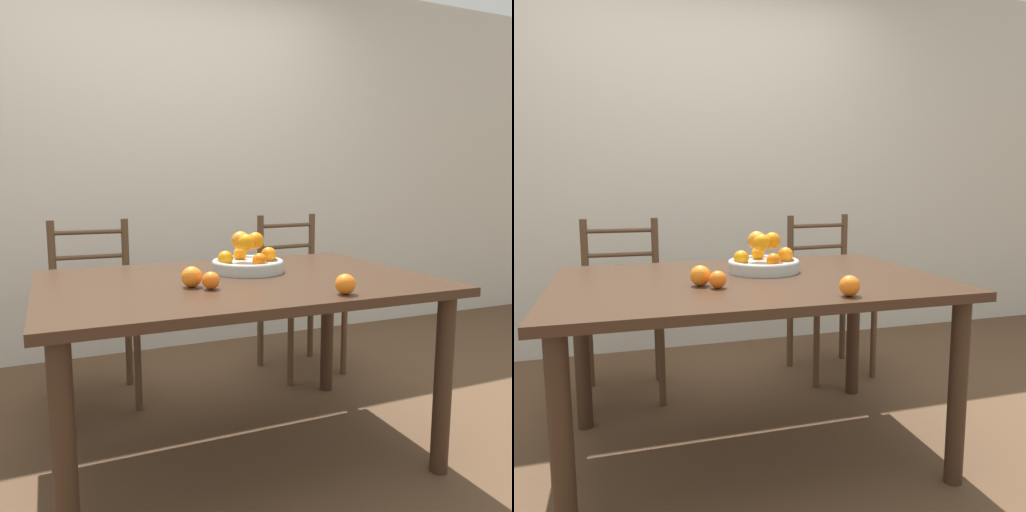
# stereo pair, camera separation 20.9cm
# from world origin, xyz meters

# --- Properties ---
(ground_plane) EXTENTS (12.00, 12.00, 0.00)m
(ground_plane) POSITION_xyz_m (0.00, 0.00, 0.00)
(ground_plane) COLOR brown
(wall_back) EXTENTS (8.00, 0.06, 2.60)m
(wall_back) POSITION_xyz_m (0.00, 1.54, 1.30)
(wall_back) COLOR beige
(wall_back) RESTS_ON ground_plane
(dining_table) EXTENTS (1.55, 1.04, 0.76)m
(dining_table) POSITION_xyz_m (0.00, 0.00, 0.67)
(dining_table) COLOR #382316
(dining_table) RESTS_ON ground_plane
(fruit_bowl) EXTENTS (0.32, 0.32, 0.18)m
(fruit_bowl) POSITION_xyz_m (0.10, 0.13, 0.81)
(fruit_bowl) COLOR #B2B7B2
(fruit_bowl) RESTS_ON dining_table
(orange_loose_0) EXTENTS (0.06, 0.06, 0.06)m
(orange_loose_0) POSITION_xyz_m (-0.16, -0.16, 0.80)
(orange_loose_0) COLOR orange
(orange_loose_0) RESTS_ON dining_table
(orange_loose_1) EXTENTS (0.07, 0.07, 0.07)m
(orange_loose_1) POSITION_xyz_m (0.24, -0.43, 0.80)
(orange_loose_1) COLOR orange
(orange_loose_1) RESTS_ON dining_table
(orange_loose_2) EXTENTS (0.08, 0.08, 0.08)m
(orange_loose_2) POSITION_xyz_m (-0.22, -0.10, 0.80)
(orange_loose_2) COLOR orange
(orange_loose_2) RESTS_ON dining_table
(chair_left) EXTENTS (0.43, 0.41, 0.96)m
(chair_left) POSITION_xyz_m (-0.51, 0.80, 0.48)
(chair_left) COLOR #513823
(chair_left) RESTS_ON ground_plane
(chair_right) EXTENTS (0.46, 0.44, 0.96)m
(chair_right) POSITION_xyz_m (0.70, 0.80, 0.48)
(chair_right) COLOR #513823
(chair_right) RESTS_ON ground_plane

